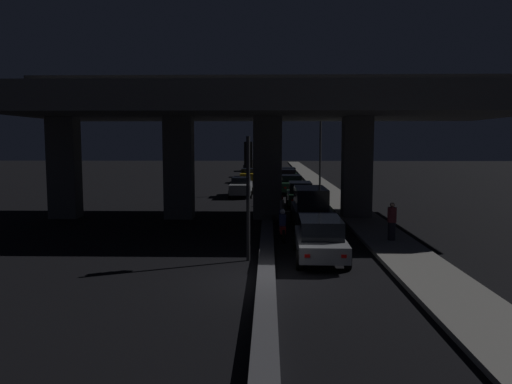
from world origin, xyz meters
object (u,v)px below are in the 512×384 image
(car_dark_red_fifth, at_px, (287,177))
(motorcycle_blue_filtering_mid, at_px, (281,209))
(car_dark_blue_third_oncoming, at_px, (250,171))
(car_black_second, at_px, (310,207))
(car_dark_red_fourth_oncoming, at_px, (253,165))
(motorcycle_red_filtering_near, at_px, (283,227))
(car_silver_lead, at_px, (320,237))
(car_dark_green_third, at_px, (300,194))
(car_taxi_yellow_second_oncoming, at_px, (249,175))
(pedestrian_on_sidewalk, at_px, (392,222))
(car_silver_lead_oncoming, at_px, (241,187))
(traffic_light_left_of_median, at_px, (248,176))
(car_dark_green_sixth, at_px, (288,174))
(car_dark_green_fourth, at_px, (291,184))
(motorcycle_black_filtering_far, at_px, (276,197))
(street_lamp, at_px, (317,134))

(car_dark_red_fifth, xyz_separation_m, motorcycle_blue_filtering_mid, (-1.13, -21.13, -0.30))
(car_dark_blue_third_oncoming, bearing_deg, car_black_second, 6.47)
(car_dark_red_fifth, distance_m, car_dark_red_fourth_oncoming, 26.60)
(motorcycle_red_filtering_near, bearing_deg, car_silver_lead, -162.83)
(car_dark_green_third, xyz_separation_m, car_taxi_yellow_second_oncoming, (-4.31, 19.94, -0.07))
(car_taxi_yellow_second_oncoming, bearing_deg, motorcycle_red_filtering_near, 5.10)
(car_dark_green_third, distance_m, pedestrian_on_sidewalk, 12.81)
(car_dark_green_third, bearing_deg, car_silver_lead_oncoming, 35.69)
(car_black_second, bearing_deg, car_dark_green_third, -0.11)
(car_dark_green_third, xyz_separation_m, motorcycle_blue_filtering_mid, (-1.43, -5.87, -0.27))
(traffic_light_left_of_median, relative_size, car_silver_lead_oncoming, 1.00)
(traffic_light_left_of_median, distance_m, car_dark_red_fourth_oncoming, 57.16)
(car_dark_red_fourth_oncoming, distance_m, pedestrian_on_sidewalk, 54.49)
(car_dark_red_fifth, relative_size, car_dark_green_sixth, 0.83)
(pedestrian_on_sidewalk, bearing_deg, car_dark_green_fourth, 99.26)
(motorcycle_red_filtering_near, bearing_deg, car_dark_green_fourth, -5.80)
(traffic_light_left_of_median, relative_size, pedestrian_on_sidewalk, 2.81)
(car_black_second, bearing_deg, motorcycle_blue_filtering_mid, 30.33)
(car_black_second, xyz_separation_m, car_taxi_yellow_second_oncoming, (-4.32, 28.26, -0.28))
(car_dark_blue_third_oncoming, relative_size, car_dark_red_fourth_oncoming, 0.92)
(car_silver_lead, bearing_deg, car_silver_lead_oncoming, 11.94)
(car_dark_blue_third_oncoming, bearing_deg, car_dark_red_fourth_oncoming, 179.36)
(car_silver_lead, bearing_deg, motorcycle_black_filtering_far, 6.20)
(car_dark_green_sixth, distance_m, motorcycle_black_filtering_far, 20.96)
(car_dark_red_fifth, height_order, motorcycle_red_filtering_near, car_dark_red_fifth)
(car_dark_green_sixth, distance_m, car_dark_red_fourth_oncoming, 20.63)
(car_dark_green_sixth, distance_m, pedestrian_on_sidewalk, 33.97)
(car_dark_red_fourth_oncoming, bearing_deg, motorcycle_blue_filtering_mid, 0.93)
(car_dark_green_sixth, bearing_deg, car_silver_lead_oncoming, 162.79)
(car_black_second, distance_m, car_taxi_yellow_second_oncoming, 28.59)
(pedestrian_on_sidewalk, bearing_deg, car_black_second, 127.69)
(motorcycle_blue_filtering_mid, bearing_deg, car_dark_green_fourth, -5.81)
(car_dark_red_fifth, distance_m, motorcycle_red_filtering_near, 27.08)
(car_dark_green_third, bearing_deg, car_taxi_yellow_second_oncoming, 12.58)
(car_dark_green_fourth, relative_size, motorcycle_red_filtering_near, 2.53)
(car_dark_green_third, height_order, motorcycle_black_filtering_far, car_dark_green_third)
(street_lamp, distance_m, car_silver_lead, 25.90)
(car_silver_lead_oncoming, relative_size, motorcycle_red_filtering_near, 2.43)
(car_dark_green_third, distance_m, car_dark_red_fifth, 15.27)
(car_silver_lead, distance_m, car_dark_green_fourth, 24.07)
(car_dark_green_fourth, relative_size, car_dark_red_fourth_oncoming, 1.01)
(car_black_second, height_order, motorcycle_red_filtering_near, car_black_second)
(car_silver_lead_oncoming, bearing_deg, car_dark_green_sixth, 163.87)
(motorcycle_red_filtering_near, bearing_deg, car_silver_lead_oncoming, 6.76)
(car_silver_lead, xyz_separation_m, car_dark_red_fifth, (-0.08, 30.71, 0.04))
(motorcycle_red_filtering_near, bearing_deg, car_dark_red_fourth_oncoming, 0.97)
(car_taxi_yellow_second_oncoming, bearing_deg, car_dark_green_sixth, 108.82)
(car_silver_lead, xyz_separation_m, car_black_second, (0.24, 7.13, 0.22))
(car_silver_lead, height_order, car_black_second, car_black_second)
(car_silver_lead, xyz_separation_m, car_dark_green_fourth, (-0.02, 24.07, -0.06))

